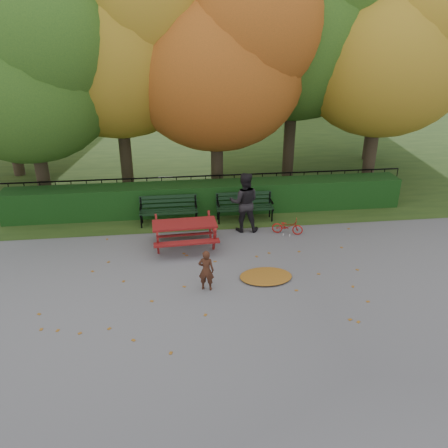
{
  "coord_description": "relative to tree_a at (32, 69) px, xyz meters",
  "views": [
    {
      "loc": [
        -1.13,
        -9.03,
        5.64
      ],
      "look_at": [
        0.14,
        1.21,
        1.0
      ],
      "focal_mm": 35.0,
      "sensor_mm": 36.0,
      "label": 1
    }
  ],
  "objects": [
    {
      "name": "grass_strip",
      "position": [
        5.19,
        8.42,
        -4.52
      ],
      "size": [
        90.0,
        90.0,
        0.0
      ],
      "primitive_type": "plane",
      "color": "#223A15",
      "rests_on": "ground"
    },
    {
      "name": "leaf_pile",
      "position": [
        6.22,
        -5.51,
        -4.47
      ],
      "size": [
        1.5,
        1.22,
        0.09
      ],
      "primitive_type": "ellipsoid",
      "rotation": [
        0.0,
        0.0,
        0.27
      ],
      "color": "brown",
      "rests_on": "ground"
    },
    {
      "name": "tree_d",
      "position": [
        9.07,
        1.65,
        1.46
      ],
      "size": [
        7.14,
        6.8,
        9.58
      ],
      "color": "black",
      "rests_on": "ground"
    },
    {
      "name": "ground",
      "position": [
        5.19,
        -5.58,
        -4.52
      ],
      "size": [
        90.0,
        90.0,
        0.0
      ],
      "primitive_type": "plane",
      "color": "slate",
      "rests_on": "ground"
    },
    {
      "name": "iron_fence",
      "position": [
        5.19,
        -0.28,
        -3.98
      ],
      "size": [
        14.0,
        0.04,
        1.02
      ],
      "color": "black",
      "rests_on": "ground"
    },
    {
      "name": "building_right",
      "position": [
        13.19,
        22.42,
        1.48
      ],
      "size": [
        9.0,
        6.0,
        12.0
      ],
      "primitive_type": "cube",
      "color": "#BDAF97",
      "rests_on": "ground"
    },
    {
      "name": "adult",
      "position": [
        6.14,
        -2.68,
        -3.61
      ],
      "size": [
        0.98,
        0.82,
        1.82
      ],
      "primitive_type": "imported",
      "rotation": [
        0.0,
        0.0,
        2.99
      ],
      "color": "black",
      "rests_on": "ground"
    },
    {
      "name": "bicycle",
      "position": [
        7.39,
        -3.09,
        -4.28
      ],
      "size": [
        0.97,
        0.61,
        0.48
      ],
      "primitive_type": "imported",
      "rotation": [
        0.0,
        0.0,
        1.23
      ],
      "color": "#B01310",
      "rests_on": "ground"
    },
    {
      "name": "bench_right",
      "position": [
        6.29,
        -1.88,
        -4.0
      ],
      "size": [
        1.8,
        0.57,
        0.88
      ],
      "color": "black",
      "rests_on": "ground"
    },
    {
      "name": "tree_g",
      "position": [
        13.52,
        4.18,
        0.85
      ],
      "size": [
        6.3,
        6.0,
        8.55
      ],
      "color": "black",
      "rests_on": "ground"
    },
    {
      "name": "tree_b",
      "position": [
        2.74,
        1.17,
        0.88
      ],
      "size": [
        6.72,
        6.4,
        8.79
      ],
      "color": "black",
      "rests_on": "ground"
    },
    {
      "name": "tree_c",
      "position": [
        6.02,
        0.38,
        0.3
      ],
      "size": [
        6.3,
        6.0,
        8.0
      ],
      "color": "black",
      "rests_on": "ground"
    },
    {
      "name": "tree_e",
      "position": [
        11.71,
        0.19,
        0.56
      ],
      "size": [
        6.09,
        5.8,
        8.16
      ],
      "color": "black",
      "rests_on": "ground"
    },
    {
      "name": "bench_left",
      "position": [
        3.89,
        -1.88,
        -4.0
      ],
      "size": [
        1.8,
        0.57,
        0.88
      ],
      "color": "black",
      "rests_on": "ground"
    },
    {
      "name": "tree_a",
      "position": [
        0.0,
        0.0,
        0.0
      ],
      "size": [
        5.88,
        5.6,
        7.48
      ],
      "color": "black",
      "rests_on": "ground"
    },
    {
      "name": "child",
      "position": [
        4.73,
        -5.83,
        -4.01
      ],
      "size": [
        0.42,
        0.33,
        1.02
      ],
      "primitive_type": "imported",
      "rotation": [
        0.0,
        0.0,
        2.87
      ],
      "color": "#3F2014",
      "rests_on": "ground"
    },
    {
      "name": "leaf_scatter",
      "position": [
        5.19,
        -5.28,
        -4.51
      ],
      "size": [
        9.0,
        5.7,
        0.01
      ],
      "primitive_type": null,
      "color": "brown",
      "rests_on": "ground"
    },
    {
      "name": "hedge",
      "position": [
        5.19,
        -1.08,
        -4.02
      ],
      "size": [
        13.0,
        0.9,
        1.0
      ],
      "primitive_type": "cube",
      "color": "#0D330D",
      "rests_on": "ground"
    },
    {
      "name": "picnic_table",
      "position": [
        4.32,
        -3.61,
        -3.94
      ],
      "size": [
        1.82,
        1.5,
        0.85
      ],
      "rotation": [
        0.0,
        0.0,
        0.05
      ],
      "color": "maroon",
      "rests_on": "ground"
    }
  ]
}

